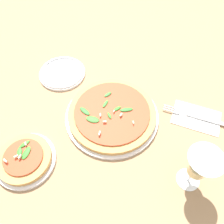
{
  "coord_description": "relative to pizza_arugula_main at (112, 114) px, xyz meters",
  "views": [
    {
      "loc": [
        -0.1,
        0.44,
        0.63
      ],
      "look_at": [
        -0.03,
        0.04,
        0.03
      ],
      "focal_mm": 35.0,
      "sensor_mm": 36.0,
      "label": 1
    }
  ],
  "objects": [
    {
      "name": "ground_plane",
      "position": [
        0.03,
        -0.04,
        -0.02
      ],
      "size": [
        6.0,
        6.0,
        0.0
      ],
      "primitive_type": "plane",
      "color": "#9E7A56"
    },
    {
      "name": "pizza_arugula_main",
      "position": [
        0.0,
        0.0,
        0.0
      ],
      "size": [
        0.32,
        0.32,
        0.05
      ],
      "color": "white",
      "rests_on": "ground_plane"
    },
    {
      "name": "pizza_personal_side",
      "position": [
        0.22,
        0.21,
        -0.0
      ],
      "size": [
        0.18,
        0.18,
        0.05
      ],
      "color": "white",
      "rests_on": "ground_plane"
    },
    {
      "name": "wine_glass",
      "position": [
        -0.26,
        0.17,
        0.09
      ],
      "size": [
        0.09,
        0.09,
        0.16
      ],
      "color": "white",
      "rests_on": "ground_plane"
    },
    {
      "name": "napkin",
      "position": [
        -0.29,
        -0.05,
        -0.01
      ],
      "size": [
        0.17,
        0.13,
        0.01
      ],
      "rotation": [
        0.0,
        0.0,
        -0.17
      ],
      "color": "white",
      "rests_on": "ground_plane"
    },
    {
      "name": "fork",
      "position": [
        -0.28,
        -0.05,
        -0.01
      ],
      "size": [
        0.21,
        0.05,
        0.0
      ],
      "rotation": [
        0.0,
        0.0,
        -0.16
      ],
      "color": "silver",
      "rests_on": "ground_plane"
    },
    {
      "name": "side_plate_white",
      "position": [
        0.23,
        -0.16,
        -0.01
      ],
      "size": [
        0.18,
        0.18,
        0.02
      ],
      "color": "white",
      "rests_on": "ground_plane"
    }
  ]
}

